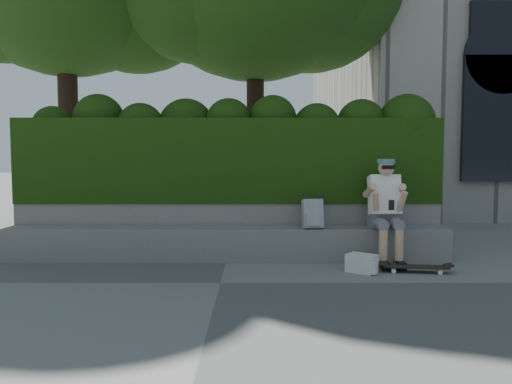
{
  "coord_description": "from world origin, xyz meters",
  "views": [
    {
      "loc": [
        0.39,
        -5.48,
        1.4
      ],
      "look_at": [
        0.4,
        1.0,
        0.95
      ],
      "focal_mm": 35.0,
      "sensor_mm": 36.0,
      "label": 1
    }
  ],
  "objects_px": {
    "person": "(385,207)",
    "skateboard": "(416,267)",
    "backpack_ground": "(362,263)",
    "backpack_plaid": "(313,214)"
  },
  "relations": [
    {
      "from": "person",
      "to": "skateboard",
      "type": "relative_size",
      "value": 1.74
    },
    {
      "from": "skateboard",
      "to": "backpack_ground",
      "type": "distance_m",
      "value": 0.66
    },
    {
      "from": "backpack_ground",
      "to": "backpack_plaid",
      "type": "bearing_deg",
      "value": 167.76
    },
    {
      "from": "person",
      "to": "skateboard",
      "type": "bearing_deg",
      "value": -67.2
    },
    {
      "from": "skateboard",
      "to": "backpack_plaid",
      "type": "distance_m",
      "value": 1.47
    },
    {
      "from": "skateboard",
      "to": "backpack_plaid",
      "type": "bearing_deg",
      "value": 159.31
    },
    {
      "from": "skateboard",
      "to": "backpack_ground",
      "type": "bearing_deg",
      "value": -173.72
    },
    {
      "from": "backpack_plaid",
      "to": "person",
      "type": "bearing_deg",
      "value": -11.02
    },
    {
      "from": "skateboard",
      "to": "person",
      "type": "bearing_deg",
      "value": 120.45
    },
    {
      "from": "backpack_plaid",
      "to": "backpack_ground",
      "type": "bearing_deg",
      "value": -55.69
    }
  ]
}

